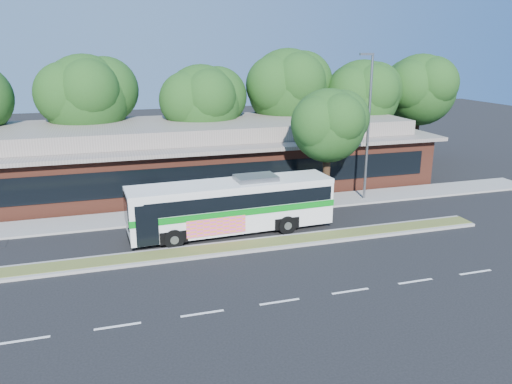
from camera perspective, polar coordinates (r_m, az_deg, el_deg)
ground at (r=23.86m, az=-1.33°, el=-6.93°), size 120.00×120.00×0.00m
median_strip at (r=24.37m, az=-1.71°, el=-6.24°), size 26.00×1.10×0.15m
sidewalk at (r=29.67m, az=-4.66°, el=-2.16°), size 44.00×2.60×0.12m
plaza_building at (r=35.39m, az=-7.03°, el=4.25°), size 33.20×11.20×4.45m
lamp_post at (r=31.54m, az=12.68°, el=7.65°), size 0.93×0.18×9.07m
tree_bg_b at (r=37.45m, az=-18.23°, el=10.45°), size 6.69×6.00×9.00m
tree_bg_c at (r=37.20m, az=-5.64°, el=10.28°), size 6.24×5.60×8.26m
tree_bg_d at (r=40.06m, az=4.16°, el=11.91°), size 6.91×6.20×9.37m
tree_bg_e at (r=41.73m, az=12.47°, el=10.82°), size 6.47×5.80×8.50m
tree_bg_f at (r=45.75m, az=18.60°, el=11.21°), size 6.69×6.00×8.92m
transit_bus at (r=25.81m, az=-2.69°, el=-1.20°), size 10.76×2.86×2.99m
sidewalk_tree at (r=29.76m, az=8.73°, el=7.74°), size 4.79×4.29×7.15m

